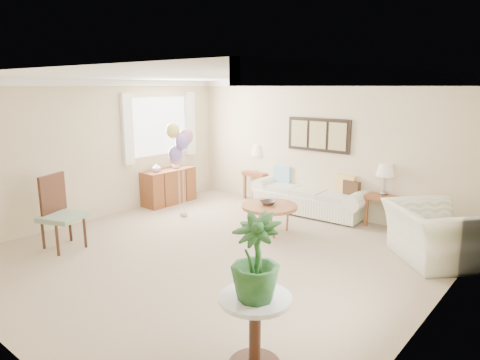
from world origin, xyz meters
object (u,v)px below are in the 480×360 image
at_px(sofa, 312,195).
at_px(armchair, 433,234).
at_px(accent_chair, 59,210).
at_px(coffee_table, 269,207).
at_px(balloon_cluster, 179,144).

height_order(sofa, armchair, sofa).
distance_m(armchair, accent_chair, 5.61).
xyz_separation_m(coffee_table, armchair, (2.54, 0.50, -0.04)).
distance_m(sofa, accent_chair, 4.67).
distance_m(coffee_table, balloon_cluster, 2.10).
height_order(sofa, accent_chair, accent_chair).
bearing_deg(accent_chair, balloon_cluster, 83.20).
relative_size(sofa, armchair, 1.94).
distance_m(coffee_table, armchair, 2.59).
bearing_deg(sofa, armchair, -21.72).
bearing_deg(balloon_cluster, accent_chair, -96.80).
bearing_deg(accent_chair, sofa, 64.11).
height_order(coffee_table, armchair, armchair).
height_order(armchair, balloon_cluster, balloon_cluster).
relative_size(armchair, accent_chair, 1.09).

